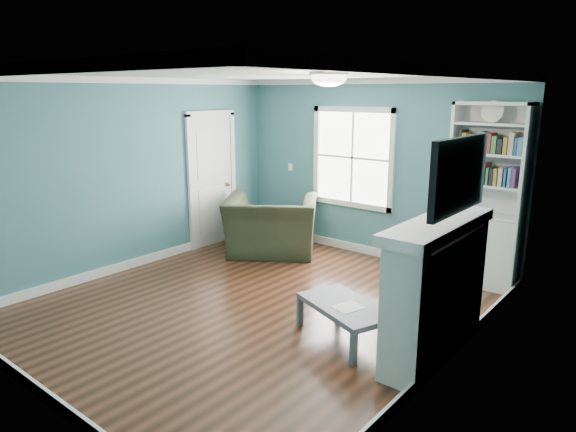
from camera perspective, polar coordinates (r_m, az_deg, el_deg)
The scene contains 13 objects.
floor at distance 6.08m, azimuth -3.53°, elevation -9.80°, with size 5.00×5.00×0.00m, color black.
room_walls at distance 5.64m, azimuth -3.76°, elevation 5.11°, with size 5.00×5.00×5.00m.
trim at distance 5.70m, azimuth -3.71°, elevation 1.68°, with size 4.50×5.00×2.60m.
window at distance 7.80m, azimuth 7.19°, elevation 6.44°, with size 1.40×0.06×1.50m.
bookshelf at distance 6.86m, azimuth 20.99°, elevation 0.17°, with size 0.90×0.35×2.31m.
fireplace at distance 4.94m, azimuth 16.24°, elevation -8.03°, with size 0.44×1.58×1.30m.
tv at distance 4.62m, azimuth 18.52°, elevation 4.34°, with size 0.06×1.10×0.65m, color black.
door at distance 8.25m, azimuth -8.42°, elevation 4.15°, with size 0.12×0.98×2.17m.
ceiling_fixture at distance 5.09m, azimuth 4.58°, elevation 15.11°, with size 0.38×0.38×0.15m.
light_switch at distance 8.52m, azimuth 0.26°, elevation 5.47°, with size 0.08×0.01×0.12m, color white.
recliner at distance 7.76m, azimuth -1.87°, elevation 0.02°, with size 1.34×0.87×1.17m, color black.
coffee_table at distance 5.22m, azimuth 6.40°, elevation -10.18°, with size 1.13×0.87×0.36m.
paper_sheet at distance 5.13m, azimuth 6.73°, elevation -10.01°, with size 0.22×0.28×0.00m, color white.
Camera 1 is at (3.80, -4.08, 2.42)m, focal length 32.00 mm.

